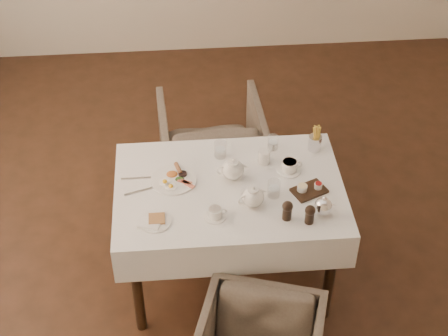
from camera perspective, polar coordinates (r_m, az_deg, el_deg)
name	(u,v)px	position (r m, az deg, el deg)	size (l,w,h in m)	color
table	(229,202)	(3.90, 0.43, -2.87)	(1.28, 0.88, 0.75)	black
armchair_far	(212,146)	(4.78, -1.05, 1.84)	(0.70, 0.72, 0.65)	#4E4239
breakfast_plate	(174,179)	(3.87, -4.16, -0.90)	(0.26, 0.26, 0.03)	white
side_plate	(154,222)	(3.63, -5.85, -4.46)	(0.18, 0.17, 0.02)	white
teapot_centre	(233,168)	(3.83, 0.75, -0.03)	(0.17, 0.13, 0.14)	white
teapot_front	(253,196)	(3.67, 2.43, -2.32)	(0.17, 0.13, 0.13)	white
creamer	(264,157)	(3.96, 3.34, 0.96)	(0.07, 0.07, 0.08)	white
teacup_near	(215,213)	(3.63, -0.74, -3.78)	(0.12, 0.12, 0.06)	white
teacup_far	(289,167)	(3.92, 5.46, 0.12)	(0.14, 0.14, 0.07)	white
glass_left	(220,149)	(3.99, -0.31, 1.55)	(0.07, 0.07, 0.10)	silver
glass_mid	(274,189)	(3.75, 4.17, -1.72)	(0.07, 0.07, 0.10)	silver
glass_right	(273,142)	(4.07, 4.09, 2.14)	(0.06, 0.06, 0.09)	silver
condiment_board	(309,189)	(3.81, 7.07, -1.78)	(0.22, 0.19, 0.05)	black
pepper_mill_left	(287,210)	(3.61, 5.28, -3.52)	(0.06, 0.06, 0.12)	black
pepper_mill_right	(310,214)	(3.61, 7.15, -3.84)	(0.06, 0.06, 0.11)	black
silver_pot	(323,205)	(3.66, 8.27, -3.08)	(0.12, 0.10, 0.12)	white
fries_cup	(315,139)	(4.07, 7.60, 2.38)	(0.08, 0.08, 0.17)	silver
cutlery_fork	(137,178)	(3.90, -7.21, -0.85)	(0.01, 0.18, 0.00)	silver
cutlery_knife	(142,191)	(3.82, -6.81, -1.87)	(0.02, 0.21, 0.00)	silver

